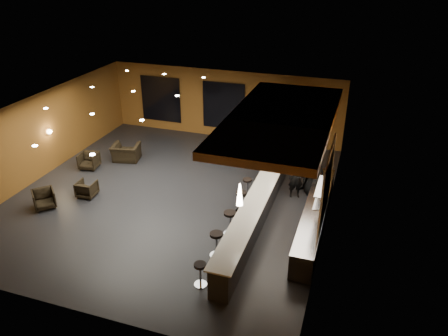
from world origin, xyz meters
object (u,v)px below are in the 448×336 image
(staff_c, at_px, (314,174))
(bar_stool_5, at_px, (260,170))
(staff_b, at_px, (309,173))
(bar_stool_2, at_px, (230,220))
(armchair_b, at_px, (87,189))
(bar_stool_1, at_px, (216,241))
(bar_stool_4, at_px, (247,185))
(bar_counter, at_px, (255,213))
(pendant_2, at_px, (276,134))
(pendant_0, at_px, (240,194))
(column, at_px, (284,133))
(armchair_a, at_px, (44,199))
(bar_stool_0, at_px, (200,272))
(prep_counter, at_px, (315,217))
(armchair_c, at_px, (89,161))
(pendant_1, at_px, (261,160))
(armchair_d, at_px, (126,152))
(bar_stool_3, at_px, (241,199))
(staff_a, at_px, (296,178))

(staff_c, xyz_separation_m, bar_stool_5, (-2.27, 0.43, -0.39))
(staff_b, height_order, bar_stool_2, staff_b)
(staff_c, bearing_deg, armchair_b, 174.79)
(bar_stool_1, height_order, bar_stool_4, bar_stool_1)
(bar_counter, distance_m, pendant_2, 3.52)
(bar_stool_4, bearing_deg, bar_stool_2, -86.95)
(pendant_0, distance_m, bar_stool_1, 1.94)
(pendant_2, bearing_deg, column, 90.00)
(bar_stool_4, bearing_deg, bar_stool_5, 83.55)
(bar_counter, xyz_separation_m, pendant_2, (0.00, 3.00, 1.85))
(bar_stool_4, bearing_deg, armchair_a, -155.22)
(armchair_b, height_order, bar_stool_0, bar_stool_0)
(prep_counter, height_order, bar_stool_1, bar_stool_1)
(prep_counter, distance_m, staff_c, 2.46)
(armchair_c, bearing_deg, column, 7.45)
(bar_counter, bearing_deg, pendant_1, 90.00)
(staff_b, bearing_deg, pendant_0, -81.87)
(armchair_b, relative_size, armchair_d, 0.59)
(prep_counter, height_order, staff_c, staff_c)
(staff_b, bearing_deg, bar_stool_3, -110.15)
(bar_stool_2, bearing_deg, bar_counter, 48.62)
(staff_c, bearing_deg, armchair_d, 152.36)
(prep_counter, bearing_deg, staff_c, 99.53)
(prep_counter, distance_m, bar_stool_2, 2.97)
(column, height_order, pendant_2, column)
(armchair_d, bearing_deg, bar_stool_0, 120.76)
(armchair_b, bearing_deg, prep_counter, 179.98)
(pendant_0, xyz_separation_m, armchair_b, (-6.82, 1.91, -2.03))
(prep_counter, xyz_separation_m, bar_stool_2, (-2.68, -1.27, 0.13))
(pendant_0, height_order, armchair_a, pendant_0)
(prep_counter, height_order, armchair_c, prep_counter)
(staff_c, bearing_deg, staff_b, 147.28)
(pendant_1, distance_m, staff_a, 2.69)
(armchair_d, height_order, bar_stool_0, armchair_d)
(bar_stool_1, distance_m, bar_stool_3, 2.78)
(pendant_2, distance_m, bar_stool_3, 3.00)
(bar_counter, height_order, staff_b, staff_b)
(pendant_1, bearing_deg, staff_c, 56.12)
(pendant_1, relative_size, pendant_2, 1.00)
(staff_c, height_order, bar_stool_5, staff_c)
(bar_stool_3, bearing_deg, staff_c, 42.89)
(bar_counter, height_order, bar_stool_2, bar_counter)
(armchair_a, height_order, bar_stool_4, bar_stool_4)
(pendant_1, xyz_separation_m, pendant_2, (0.00, 2.50, 0.00))
(bar_stool_2, bearing_deg, pendant_1, 61.83)
(prep_counter, distance_m, staff_a, 2.25)
(bar_stool_0, xyz_separation_m, bar_stool_1, (-0.01, 1.43, 0.07))
(bar_stool_2, xyz_separation_m, bar_stool_5, (0.02, 4.09, -0.06))
(armchair_d, bearing_deg, bar_stool_5, 167.82)
(pendant_1, distance_m, bar_stool_0, 4.46)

